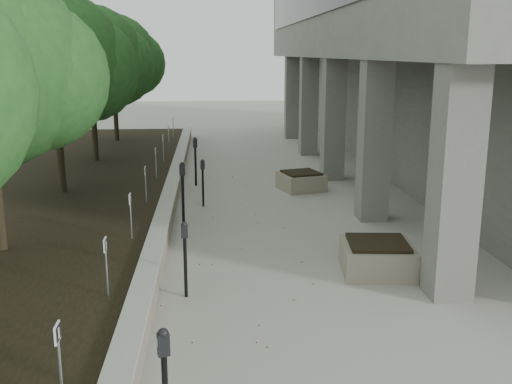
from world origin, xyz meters
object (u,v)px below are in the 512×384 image
parking_meter_4 (203,183)px  parking_meter_5 (195,162)px  parking_meter_3 (183,194)px  planter_front (377,257)px  crabapple_tree_3 (56,93)px  crabapple_tree_4 (91,83)px  crabapple_tree_5 (114,78)px  planter_back (301,181)px  parking_meter_2 (185,260)px

parking_meter_4 → parking_meter_5: bearing=85.6°
parking_meter_4 → parking_meter_5: 2.67m
parking_meter_3 → parking_meter_4: bearing=69.1°
planter_front → parking_meter_5: bearing=114.5°
crabapple_tree_3 → crabapple_tree_4: same height
planter_front → crabapple_tree_5: bearing=114.8°
planter_back → parking_meter_5: bearing=165.7°
planter_back → parking_meter_4: bearing=-148.9°
planter_front → planter_back: (-0.39, 7.20, -0.03)m
parking_meter_2 → planter_back: 8.76m
parking_meter_5 → parking_meter_4: bearing=-94.8°
crabapple_tree_3 → parking_meter_5: crabapple_tree_3 is taller
crabapple_tree_5 → crabapple_tree_4: bearing=-90.0°
parking_meter_3 → crabapple_tree_4: bearing=109.6°
crabapple_tree_3 → parking_meter_2: (3.65, -6.69, -2.44)m
crabapple_tree_3 → parking_meter_4: (3.89, -0.39, -2.46)m
parking_meter_2 → parking_meter_3: size_ratio=0.86×
crabapple_tree_4 → parking_meter_4: (3.89, -5.39, -2.46)m
crabapple_tree_5 → parking_meter_5: bearing=-64.8°
crabapple_tree_5 → planter_back: bearing=-51.1°
crabapple_tree_5 → planter_front: 17.60m
crabapple_tree_4 → parking_meter_3: size_ratio=3.45×
parking_meter_2 → planter_front: bearing=8.2°
crabapple_tree_5 → parking_meter_2: size_ratio=3.99×
crabapple_tree_5 → parking_meter_4: 11.36m
crabapple_tree_3 → parking_meter_4: bearing=-5.7°
crabapple_tree_5 → planter_front: size_ratio=4.06×
crabapple_tree_3 → parking_meter_3: (3.42, -2.16, -2.33)m
parking_meter_2 → planter_front: 3.79m
crabapple_tree_4 → parking_meter_4: size_ratio=4.10×
crabapple_tree_3 → planter_back: (6.91, 1.43, -2.83)m
parking_meter_3 → planter_front: bearing=-48.8°
planter_front → parking_meter_3: bearing=137.1°
parking_meter_3 → parking_meter_5: size_ratio=1.01×
crabapple_tree_4 → planter_back: size_ratio=4.44×
parking_meter_4 → planter_back: parking_meter_4 is taller
crabapple_tree_3 → crabapple_tree_5: (0.00, 10.00, 0.00)m
parking_meter_4 → planter_back: 3.55m
crabapple_tree_4 → parking_meter_4: bearing=-54.2°
parking_meter_4 → planter_back: (3.02, 1.82, -0.38)m
crabapple_tree_3 → planter_front: crabapple_tree_3 is taller
crabapple_tree_4 → crabapple_tree_5: bearing=90.0°
parking_meter_4 → planter_front: bearing=-67.5°
parking_meter_2 → parking_meter_3: 4.54m
parking_meter_5 → planter_back: parking_meter_5 is taller
parking_meter_5 → parking_meter_3: bearing=-103.1°
parking_meter_5 → crabapple_tree_4: bearing=132.7°
parking_meter_2 → planter_front: (3.66, 0.92, -0.37)m
parking_meter_2 → parking_meter_5: size_ratio=0.87×
crabapple_tree_3 → planter_back: size_ratio=4.44×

